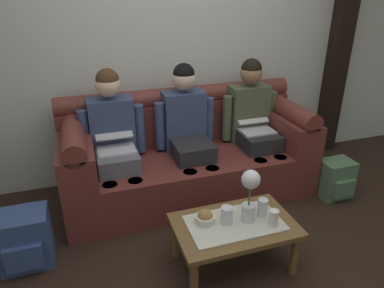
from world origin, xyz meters
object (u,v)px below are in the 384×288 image
couch (187,155)px  cup_far_center (227,215)px  flower_vase (250,192)px  backpack_right (336,179)px  person_right (253,119)px  cup_near_right (262,207)px  cup_near_left (274,218)px  person_middle (187,127)px  snack_bowl (205,218)px  backpack_left (25,240)px  coffee_table (234,229)px  person_left (114,136)px

couch → cup_far_center: couch is taller
flower_vase → backpack_right: (1.19, 0.53, -0.42)m
person_right → backpack_right: 0.96m
flower_vase → cup_near_right: (0.12, 0.02, -0.17)m
cup_near_right → backpack_right: cup_near_right is taller
flower_vase → cup_far_center: (-0.15, 0.02, -0.17)m
cup_near_left → cup_near_right: 0.13m
person_middle → snack_bowl: person_middle is taller
cup_far_center → backpack_right: size_ratio=0.34×
cup_near_left → backpack_left: size_ratio=0.29×
coffee_table → cup_near_left: (0.23, -0.11, 0.12)m
coffee_table → cup_near_right: bearing=4.7°
person_middle → flower_vase: 1.07m
person_left → person_right: (1.32, 0.00, -0.00)m
person_left → person_middle: size_ratio=1.00×
coffee_table → flower_vase: 0.30m
couch → person_left: bearing=-179.7°
snack_bowl → cup_near_right: (0.41, -0.05, 0.03)m
flower_vase → cup_near_left: flower_vase is taller
cup_near_right → backpack_right: (1.07, 0.51, -0.25)m
cup_near_right → backpack_right: 1.21m
cup_far_center → backpack_left: bearing=161.0°
person_right → cup_near_left: person_right is taller
person_middle → person_right: 0.66m
backpack_right → backpack_left: 2.68m
cup_near_right → backpack_left: 1.69m
couch → cup_near_left: size_ratio=19.12×
person_right → cup_far_center: 1.29m
person_right → cup_far_center: person_right is taller
cup_near_right → cup_near_left: bearing=-83.5°
cup_near_left → person_left: bearing=127.2°
coffee_table → cup_near_left: 0.28m
cup_far_center → coffee_table: bearing=-15.1°
snack_bowl → backpack_right: size_ratio=0.36×
couch → backpack_left: size_ratio=5.46×
couch → flower_vase: size_ratio=5.85×
couch → person_right: size_ratio=1.84×
person_right → cup_near_right: (-0.44, -1.05, -0.23)m
person_middle → cup_near_right: 1.09m
couch → coffee_table: (0.00, -1.07, -0.06)m
cup_far_center → backpack_right: 1.46m
snack_bowl → backpack_left: (-1.20, 0.41, -0.20)m
cup_far_center → backpack_right: (1.34, 0.51, -0.25)m
snack_bowl → person_middle: bearing=79.1°
person_right → cup_far_center: bearing=-124.2°
person_right → flower_vase: bearing=-117.8°
cup_near_left → backpack_right: bearing=31.1°
couch → cup_near_left: bearing=-78.9°
couch → coffee_table: 1.07m
coffee_table → backpack_right: size_ratio=2.28×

